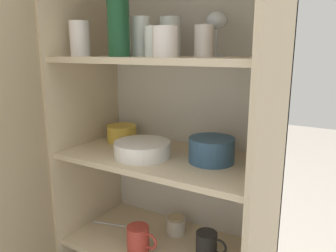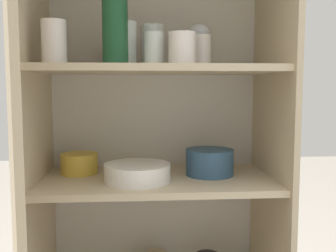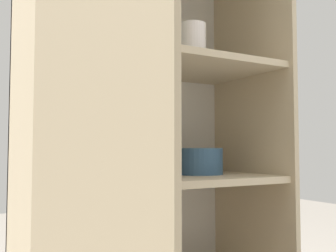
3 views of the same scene
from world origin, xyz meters
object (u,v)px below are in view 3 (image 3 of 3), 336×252
(wine_bottle, at_px, (130,6))
(mixing_bowl_large, at_px, (199,160))
(plate_stack_white, at_px, (143,169))
(serving_bowl_small, at_px, (62,165))

(wine_bottle, distance_m, mixing_bowl_large, 0.52)
(plate_stack_white, xyz_separation_m, mixing_bowl_large, (0.23, 0.07, 0.02))
(plate_stack_white, relative_size, serving_bowl_small, 1.65)
(wine_bottle, xyz_separation_m, serving_bowl_small, (-0.13, 0.16, -0.43))
(wine_bottle, xyz_separation_m, plate_stack_white, (0.06, 0.04, -0.44))
(plate_stack_white, xyz_separation_m, serving_bowl_small, (-0.19, 0.12, 0.01))
(mixing_bowl_large, bearing_deg, serving_bowl_small, 173.05)
(wine_bottle, relative_size, mixing_bowl_large, 1.69)
(wine_bottle, xyz_separation_m, mixing_bowl_large, (0.29, 0.11, -0.42))
(wine_bottle, height_order, serving_bowl_small, wine_bottle)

